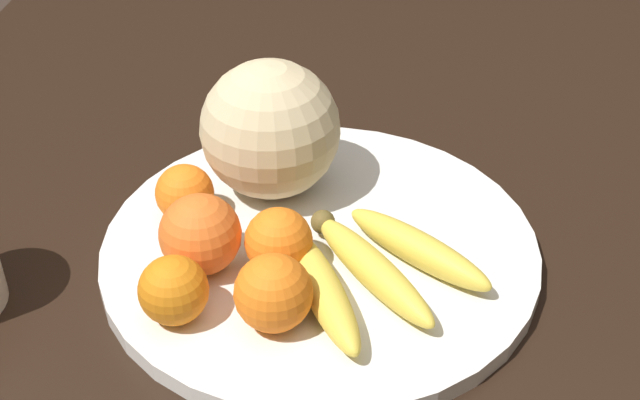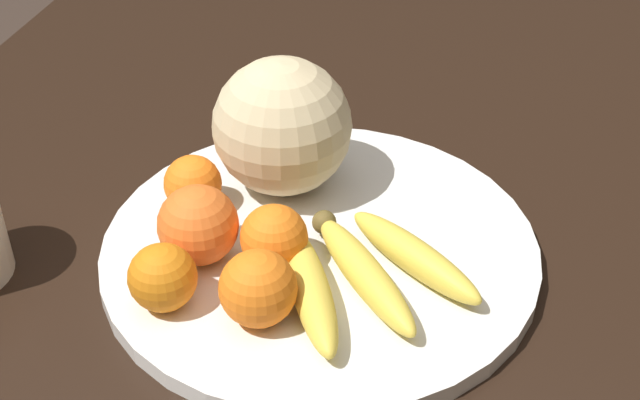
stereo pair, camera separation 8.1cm
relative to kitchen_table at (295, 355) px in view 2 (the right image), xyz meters
The scene contains 9 objects.
kitchen_table is the anchor object (origin of this frame).
fruit_bowl 0.11m from the kitchen_table, ahead, with size 0.41×0.41×0.02m.
melon 0.22m from the kitchen_table, 19.44° to the left, with size 0.14×0.14×0.14m.
banana_bunch 0.13m from the kitchen_table, 81.48° to the right, with size 0.21×0.20×0.03m.
orange_front_left 0.17m from the kitchen_table, 118.43° to the left, with size 0.06×0.06×0.06m.
orange_front_right 0.14m from the kitchen_table, 162.62° to the left, with size 0.07×0.07×0.07m.
orange_mid_center 0.13m from the kitchen_table, 49.79° to the left, with size 0.06×0.06×0.06m.
orange_back_left 0.16m from the kitchen_table, 82.20° to the left, with size 0.07×0.07×0.07m.
orange_back_right 0.19m from the kitchen_table, 56.37° to the left, with size 0.06×0.06×0.06m.
Camera 2 is at (-0.57, -0.17, 1.26)m, focal length 50.00 mm.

